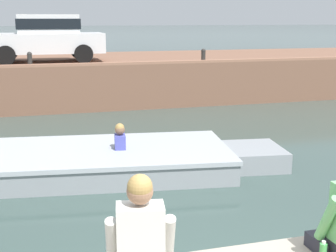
{
  "coord_description": "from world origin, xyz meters",
  "views": [
    {
      "loc": [
        -1.9,
        -3.7,
        2.85
      ],
      "look_at": [
        0.19,
        3.74,
        1.07
      ],
      "focal_mm": 50.0,
      "sensor_mm": 36.0,
      "label": 1
    }
  ],
  "objects_px": {
    "mooring_bollard_mid": "(30,59)",
    "mooring_bollard_east": "(203,55)",
    "car_left_inner_white": "(46,36)",
    "person_seated_left": "(140,245)",
    "motorboat_passing": "(89,161)"
  },
  "relations": [
    {
      "from": "car_left_inner_white",
      "to": "person_seated_left",
      "type": "height_order",
      "value": "car_left_inner_white"
    },
    {
      "from": "motorboat_passing",
      "to": "mooring_bollard_mid",
      "type": "xyz_separation_m",
      "value": [
        -1.03,
        6.12,
        1.46
      ]
    },
    {
      "from": "mooring_bollard_mid",
      "to": "mooring_bollard_east",
      "type": "height_order",
      "value": "same"
    },
    {
      "from": "mooring_bollard_mid",
      "to": "person_seated_left",
      "type": "xyz_separation_m",
      "value": [
        0.86,
        -11.4,
        -0.55
      ]
    },
    {
      "from": "person_seated_left",
      "to": "car_left_inner_white",
      "type": "bearing_deg",
      "value": 91.43
    },
    {
      "from": "mooring_bollard_mid",
      "to": "person_seated_left",
      "type": "height_order",
      "value": "mooring_bollard_mid"
    },
    {
      "from": "mooring_bollard_east",
      "to": "person_seated_left",
      "type": "bearing_deg",
      "value": -112.16
    },
    {
      "from": "car_left_inner_white",
      "to": "mooring_bollard_mid",
      "type": "bearing_deg",
      "value": -109.3
    },
    {
      "from": "car_left_inner_white",
      "to": "mooring_bollard_mid",
      "type": "xyz_separation_m",
      "value": [
        -0.54,
        -1.54,
        -0.61
      ]
    },
    {
      "from": "car_left_inner_white",
      "to": "person_seated_left",
      "type": "bearing_deg",
      "value": -88.57
    },
    {
      "from": "car_left_inner_white",
      "to": "mooring_bollard_east",
      "type": "distance_m",
      "value": 5.23
    },
    {
      "from": "motorboat_passing",
      "to": "mooring_bollard_mid",
      "type": "bearing_deg",
      "value": 99.54
    },
    {
      "from": "motorboat_passing",
      "to": "mooring_bollard_east",
      "type": "relative_size",
      "value": 16.03
    },
    {
      "from": "mooring_bollard_mid",
      "to": "mooring_bollard_east",
      "type": "xyz_separation_m",
      "value": [
        5.51,
        0.0,
        0.0
      ]
    },
    {
      "from": "car_left_inner_white",
      "to": "person_seated_left",
      "type": "xyz_separation_m",
      "value": [
        0.32,
        -12.94,
        -1.15
      ]
    }
  ]
}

